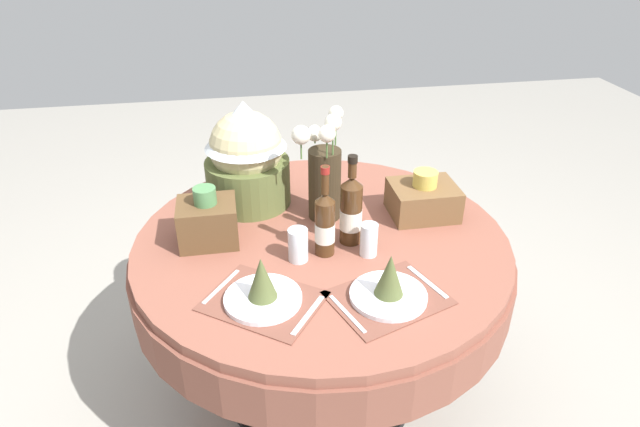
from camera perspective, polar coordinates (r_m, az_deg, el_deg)
ground at (r=2.48m, az=0.14°, el=-17.21°), size 8.00×8.00×0.00m
dining_table at (r=2.07m, az=0.16°, el=-5.70°), size 1.39×1.39×0.75m
place_setting_left at (r=1.67m, az=-6.03°, el=-7.88°), size 0.43×0.41×0.16m
place_setting_right at (r=1.69m, az=7.22°, el=-7.55°), size 0.41×0.36×0.16m
flower_vase at (r=2.03m, az=0.39°, el=4.26°), size 0.20×0.20×0.43m
wine_bottle_left at (r=1.91m, az=3.27°, el=0.36°), size 0.08×0.08×0.33m
wine_bottle_right at (r=1.84m, az=0.51°, el=-1.03°), size 0.07×0.07×0.33m
tumbler_near_right at (r=1.87m, az=5.13°, el=-2.74°), size 0.06×0.06×0.12m
tumbler_mid at (r=1.84m, az=-2.30°, el=-3.30°), size 0.07×0.07×0.12m
gift_tub_back_left at (r=2.14m, az=-7.70°, el=6.36°), size 0.33×0.33×0.42m
woven_basket_side_left at (r=1.97m, az=-11.64°, el=-0.75°), size 0.21×0.18×0.21m
woven_basket_side_right at (r=2.14m, az=10.72°, el=1.55°), size 0.25×0.21×0.18m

